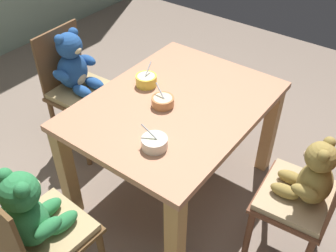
{
  "coord_description": "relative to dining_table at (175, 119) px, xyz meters",
  "views": [
    {
      "loc": [
        -1.45,
        -1.03,
        1.99
      ],
      "look_at": [
        0.0,
        0.05,
        0.51
      ],
      "focal_mm": 41.36,
      "sensor_mm": 36.0,
      "label": 1
    }
  ],
  "objects": [
    {
      "name": "teddy_chair_near_front",
      "position": [
        -0.02,
        -0.82,
        -0.02
      ],
      "size": [
        0.45,
        0.4,
        0.95
      ],
      "rotation": [
        0.0,
        0.0,
        1.66
      ],
      "color": "brown",
      "rests_on": "ground_plane"
    },
    {
      "name": "porridge_bowl_cream_near_left",
      "position": [
        -0.36,
        -0.14,
        0.15
      ],
      "size": [
        0.13,
        0.14,
        0.12
      ],
      "color": "beige",
      "rests_on": "dining_table"
    },
    {
      "name": "porridge_bowl_yellow_far_center",
      "position": [
        0.04,
        0.24,
        0.16
      ],
      "size": [
        0.14,
        0.13,
        0.13
      ],
      "color": "gold",
      "rests_on": "dining_table"
    },
    {
      "name": "teddy_chair_far_center",
      "position": [
        -0.02,
        0.82,
        0.01
      ],
      "size": [
        0.43,
        0.38,
        0.91
      ],
      "rotation": [
        0.0,
        0.0,
        -1.53
      ],
      "color": "brown",
      "rests_on": "ground_plane"
    },
    {
      "name": "dining_table",
      "position": [
        0.0,
        0.0,
        0.0
      ],
      "size": [
        1.18,
        0.9,
        0.71
      ],
      "color": "#B57A59",
      "rests_on": "ground_plane"
    },
    {
      "name": "teddy_chair_near_left",
      "position": [
        -0.97,
        0.07,
        0.0
      ],
      "size": [
        0.41,
        0.41,
        0.9
      ],
      "rotation": [
        0.0,
        0.0,
        -0.05
      ],
      "color": "brown",
      "rests_on": "ground_plane"
    },
    {
      "name": "ground_plane",
      "position": [
        0.0,
        0.0,
        -0.6
      ],
      "size": [
        5.2,
        5.2,
        0.04
      ],
      "color": "#7D6C5E"
    },
    {
      "name": "porridge_bowl_terracotta_center",
      "position": [
        -0.06,
        0.04,
        0.15
      ],
      "size": [
        0.13,
        0.13,
        0.12
      ],
      "color": "#B77545",
      "rests_on": "dining_table"
    }
  ]
}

